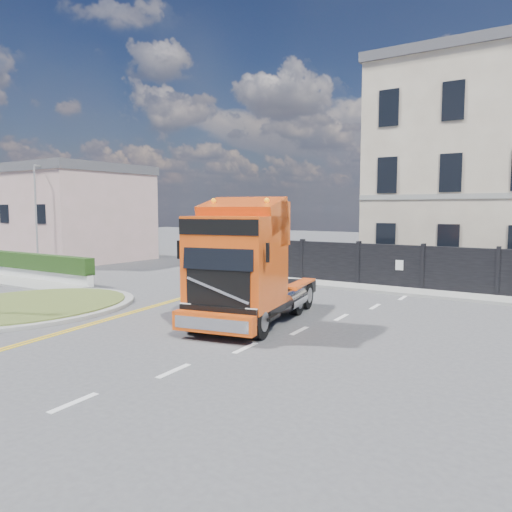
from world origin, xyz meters
The scene contains 12 objects.
ground centered at (0.00, 0.00, 0.00)m, with size 120.00×120.00×0.00m, color #424244.
traffic_island centered at (-7.00, -3.00, 0.08)m, with size 6.80×6.80×0.17m.
hedge_wall centered at (-13.00, 1.50, 0.74)m, with size 8.00×0.55×1.35m.
pavement_side centered at (-13.00, 0.40, 0.05)m, with size 8.50×1.80×0.10m, color gray.
seaside_bldg_pink centered at (-20.00, 9.00, 3.00)m, with size 8.00×8.00×6.00m, color #C69D9B.
seaside_bldg_cream centered at (-28.00, 11.00, 2.50)m, with size 9.00×8.00×5.00m, color beige.
seaside_bldg_white centered at (-35.00, 12.00, 3.25)m, with size 8.00×8.00×6.50m, color silver.
hoarding_fence centered at (6.55, 9.00, 1.00)m, with size 18.80×0.25×2.00m.
georgian_building centered at (6.00, 16.50, 5.77)m, with size 12.30×10.30×12.80m.
pavement_far centered at (6.00, 8.10, 0.06)m, with size 20.00×1.60×0.12m, color gray.
truck centered at (1.17, -0.68, 1.72)m, with size 3.63×6.76×3.84m.
lamppost_slim centered at (-17.71, 4.50, 3.73)m, with size 0.26×0.52×6.32m.
Camera 1 is at (9.91, -13.23, 3.62)m, focal length 35.00 mm.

